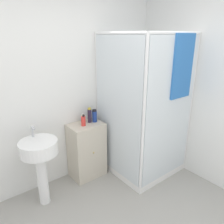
{
  "coord_description": "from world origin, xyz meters",
  "views": [
    {
      "loc": [
        -0.98,
        -0.87,
        1.94
      ],
      "look_at": [
        0.57,
        1.11,
        1.05
      ],
      "focal_mm": 35.0,
      "sensor_mm": 36.0,
      "label": 1
    }
  ],
  "objects_px": {
    "sink": "(40,156)",
    "shampoo_bottle_blue": "(95,116)",
    "lotion_bottle_white": "(83,119)",
    "shampoo_bottle_tall_black": "(90,115)",
    "soap_dispenser": "(83,121)"
  },
  "relations": [
    {
      "from": "sink",
      "to": "shampoo_bottle_blue",
      "type": "relative_size",
      "value": 5.4
    },
    {
      "from": "sink",
      "to": "lotion_bottle_white",
      "type": "distance_m",
      "value": 0.79
    },
    {
      "from": "shampoo_bottle_tall_black",
      "to": "shampoo_bottle_blue",
      "type": "bearing_deg",
      "value": -20.38
    },
    {
      "from": "sink",
      "to": "shampoo_bottle_tall_black",
      "type": "xyz_separation_m",
      "value": [
        0.8,
        0.18,
        0.26
      ]
    },
    {
      "from": "sink",
      "to": "soap_dispenser",
      "type": "bearing_deg",
      "value": 11.83
    },
    {
      "from": "sink",
      "to": "lotion_bottle_white",
      "type": "bearing_deg",
      "value": 18.42
    },
    {
      "from": "sink",
      "to": "lotion_bottle_white",
      "type": "xyz_separation_m",
      "value": [
        0.72,
        0.24,
        0.22
      ]
    },
    {
      "from": "soap_dispenser",
      "to": "shampoo_bottle_blue",
      "type": "relative_size",
      "value": 0.88
    },
    {
      "from": "sink",
      "to": "shampoo_bottle_tall_black",
      "type": "distance_m",
      "value": 0.86
    },
    {
      "from": "shampoo_bottle_blue",
      "to": "lotion_bottle_white",
      "type": "distance_m",
      "value": 0.16
    },
    {
      "from": "shampoo_bottle_tall_black",
      "to": "lotion_bottle_white",
      "type": "xyz_separation_m",
      "value": [
        -0.07,
        0.06,
        -0.05
      ]
    },
    {
      "from": "soap_dispenser",
      "to": "lotion_bottle_white",
      "type": "xyz_separation_m",
      "value": [
        0.05,
        0.1,
        -0.01
      ]
    },
    {
      "from": "soap_dispenser",
      "to": "lotion_bottle_white",
      "type": "bearing_deg",
      "value": 62.32
    },
    {
      "from": "lotion_bottle_white",
      "to": "shampoo_bottle_tall_black",
      "type": "bearing_deg",
      "value": -37.92
    },
    {
      "from": "lotion_bottle_white",
      "to": "sink",
      "type": "bearing_deg",
      "value": -161.58
    }
  ]
}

